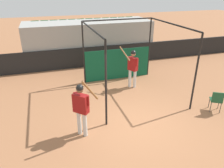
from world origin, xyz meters
TOP-DOWN VIEW (x-y plane):
  - ground_plane at (0.00, 0.00)m, footprint 60.00×60.00m
  - outfield_wall at (0.00, 6.24)m, footprint 24.00×0.12m
  - bleacher_section at (-0.00, 7.50)m, footprint 7.60×2.40m
  - batting_cage at (0.70, 3.38)m, footprint 3.44×3.79m
  - player_batter at (1.00, 2.83)m, footprint 0.72×0.69m
  - player_waiting at (-1.85, -0.01)m, footprint 0.75×0.63m
  - folding_chair at (3.15, -0.13)m, footprint 0.55×0.55m

SIDE VIEW (x-z plane):
  - ground_plane at x=0.00m, z-range 0.00..0.00m
  - folding_chair at x=3.15m, z-range 0.10..0.94m
  - outfield_wall at x=0.00m, z-range 0.00..1.14m
  - player_waiting at x=-1.85m, z-range 0.06..2.07m
  - player_batter at x=1.00m, z-range 0.12..2.01m
  - bleacher_section at x=0.00m, z-range 0.00..2.42m
  - batting_cage at x=0.70m, z-range -0.19..2.77m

